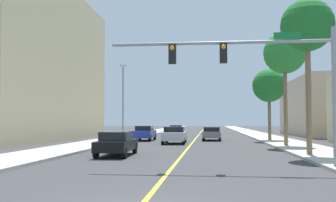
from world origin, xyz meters
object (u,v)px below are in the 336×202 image
object	(u,v)px
car_black	(117,143)
car_blue	(145,133)
car_gray	(212,133)
palm_near	(307,27)
street_lamp	(123,98)
palm_mid	(285,54)
traffic_signal_mast	(261,66)
car_silver	(174,135)
palm_far	(269,86)
car_white	(176,130)

from	to	relation	value
car_black	car_blue	xyz separation A→B (m)	(-1.25, 16.77, 0.05)
car_black	car_gray	size ratio (longest dim) A/B	0.98
car_black	palm_near	bearing A→B (deg)	0.93
street_lamp	car_black	xyz separation A→B (m)	(3.13, -15.20, -3.50)
street_lamp	palm_mid	distance (m)	15.87
traffic_signal_mast	palm_near	world-z (taller)	palm_near
palm_near	car_blue	size ratio (longest dim) A/B	2.03
palm_mid	car_black	xyz separation A→B (m)	(-11.02, -8.66, -6.42)
car_silver	car_blue	bearing A→B (deg)	125.20
traffic_signal_mast	palm_mid	bearing A→B (deg)	75.39
palm_mid	palm_far	world-z (taller)	palm_mid
street_lamp	palm_mid	bearing A→B (deg)	-24.79
car_black	car_white	xyz separation A→B (m)	(0.47, 33.32, -0.02)
car_silver	palm_mid	bearing A→B (deg)	-21.80
palm_near	car_black	world-z (taller)	palm_near
car_black	car_white	distance (m)	33.32
palm_near	car_blue	xyz separation A→B (m)	(-11.98, 16.28, -6.47)
traffic_signal_mast	car_silver	size ratio (longest dim) A/B	2.17
palm_mid	car_blue	distance (m)	16.03
traffic_signal_mast	street_lamp	xyz separation A→B (m)	(-10.55, 20.38, -0.06)
traffic_signal_mast	street_lamp	world-z (taller)	street_lamp
palm_mid	traffic_signal_mast	bearing A→B (deg)	-104.61
palm_near	car_blue	bearing A→B (deg)	126.34
traffic_signal_mast	car_black	distance (m)	9.72
car_blue	car_white	world-z (taller)	car_blue
palm_near	car_silver	size ratio (longest dim) A/B	1.99
street_lamp	palm_far	world-z (taller)	street_lamp
car_white	car_gray	size ratio (longest dim) A/B	0.94
car_white	car_black	bearing A→B (deg)	-92.94
car_black	car_silver	distance (m)	12.24
palm_near	car_gray	xyz separation A→B (m)	(-5.28, 17.55, -6.54)
car_white	car_gray	distance (m)	16.07
street_lamp	car_black	world-z (taller)	street_lamp
palm_near	car_white	size ratio (longest dim) A/B	2.01
palm_mid	car_gray	size ratio (longest dim) A/B	1.89
car_black	car_silver	world-z (taller)	car_silver
palm_mid	car_gray	bearing A→B (deg)	120.78
car_white	car_silver	bearing A→B (deg)	-87.51
car_black	car_white	world-z (taller)	car_black
street_lamp	palm_near	xyz separation A→B (m)	(13.86, -14.72, 3.02)
palm_far	car_gray	distance (m)	7.39
street_lamp	car_white	world-z (taller)	street_lamp
traffic_signal_mast	palm_far	size ratio (longest dim) A/B	1.37
car_black	street_lamp	bearing A→B (deg)	100.01
street_lamp	car_white	xyz separation A→B (m)	(3.61, 18.12, -3.51)
car_blue	car_gray	size ratio (longest dim) A/B	0.93
car_gray	traffic_signal_mast	bearing A→B (deg)	-84.57
palm_near	palm_far	distance (m)	16.47
car_black	car_silver	xyz separation A→B (m)	(2.19, 12.04, 0.03)
palm_near	palm_far	xyz separation A→B (m)	(0.31, 16.36, -1.86)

